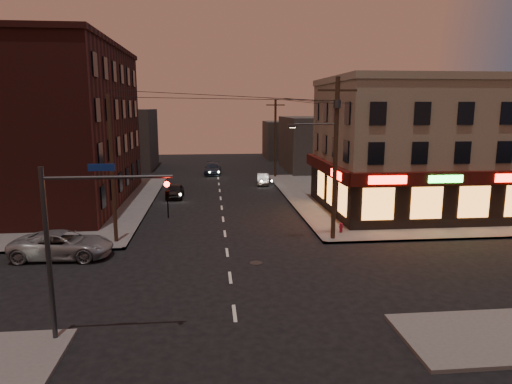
{
  "coord_description": "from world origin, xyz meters",
  "views": [
    {
      "loc": [
        -0.87,
        -21.56,
        8.42
      ],
      "look_at": [
        1.89,
        5.96,
        3.2
      ],
      "focal_mm": 32.0,
      "sensor_mm": 36.0,
      "label": 1
    }
  ],
  "objects": [
    {
      "name": "bg_building_ne_a",
      "position": [
        14.0,
        38.0,
        3.5
      ],
      "size": [
        10.0,
        12.0,
        7.0
      ],
      "primitive_type": "cube",
      "color": "#3F3D3A",
      "rests_on": "ground"
    },
    {
      "name": "utility_pole_main",
      "position": [
        6.68,
        5.8,
        5.76
      ],
      "size": [
        4.2,
        0.44,
        10.0
      ],
      "color": "#382619",
      "rests_on": "sidewalk_ne"
    },
    {
      "name": "utility_pole_west",
      "position": [
        -6.8,
        6.5,
        4.65
      ],
      "size": [
        0.24,
        0.24,
        9.0
      ],
      "primitive_type": "cylinder",
      "color": "#382619",
      "rests_on": "sidewalk_nw"
    },
    {
      "name": "fire_hydrant",
      "position": [
        7.69,
        7.06,
        0.51
      ],
      "size": [
        0.29,
        0.29,
        0.66
      ],
      "rotation": [
        0.0,
        0.0,
        -0.08
      ],
      "color": "maroon",
      "rests_on": "sidewalk_ne"
    },
    {
      "name": "brick_apartment",
      "position": [
        -14.5,
        19.0,
        6.65
      ],
      "size": [
        12.0,
        20.0,
        13.0
      ],
      "primitive_type": "cube",
      "color": "#421915",
      "rests_on": "sidewalk_nw"
    },
    {
      "name": "ground",
      "position": [
        0.0,
        0.0,
        0.0
      ],
      "size": [
        120.0,
        120.0,
        0.0
      ],
      "primitive_type": "plane",
      "color": "black",
      "rests_on": "ground"
    },
    {
      "name": "sedan_near",
      "position": [
        -4.2,
        20.69,
        0.64
      ],
      "size": [
        1.59,
        3.78,
        1.28
      ],
      "primitive_type": "imported",
      "rotation": [
        0.0,
        0.0,
        -0.02
      ],
      "color": "black",
      "rests_on": "ground"
    },
    {
      "name": "pizza_building",
      "position": [
        15.93,
        13.43,
        5.35
      ],
      "size": [
        15.85,
        12.85,
        10.5
      ],
      "color": "gray",
      "rests_on": "sidewalk_ne"
    },
    {
      "name": "sedan_mid",
      "position": [
        4.8,
        27.32,
        0.59
      ],
      "size": [
        1.61,
        3.68,
        1.17
      ],
      "primitive_type": "imported",
      "rotation": [
        0.0,
        0.0,
        -0.11
      ],
      "color": "slate",
      "rests_on": "ground"
    },
    {
      "name": "sedan_far",
      "position": [
        -0.59,
        35.23,
        0.72
      ],
      "size": [
        2.29,
        5.04,
        1.43
      ],
      "primitive_type": "imported",
      "rotation": [
        0.0,
        0.0,
        -0.06
      ],
      "color": "#1C2838",
      "rests_on": "ground"
    },
    {
      "name": "utility_pole_far",
      "position": [
        6.8,
        32.0,
        4.65
      ],
      "size": [
        0.26,
        0.26,
        9.0
      ],
      "primitive_type": "cylinder",
      "color": "#382619",
      "rests_on": "sidewalk_ne"
    },
    {
      "name": "sidewalk_ne",
      "position": [
        18.0,
        19.0,
        0.07
      ],
      "size": [
        24.0,
        28.0,
        0.15
      ],
      "primitive_type": "cube",
      "color": "#514F4C",
      "rests_on": "ground"
    },
    {
      "name": "suv_cross",
      "position": [
        -9.24,
        4.0,
        0.76
      ],
      "size": [
        5.63,
        2.85,
        1.52
      ],
      "primitive_type": "imported",
      "rotation": [
        0.0,
        0.0,
        1.51
      ],
      "color": "gray",
      "rests_on": "ground"
    },
    {
      "name": "traffic_signal",
      "position": [
        -5.57,
        -5.6,
        4.16
      ],
      "size": [
        4.49,
        0.32,
        6.47
      ],
      "color": "#333538",
      "rests_on": "ground"
    },
    {
      "name": "bg_building_ne_b",
      "position": [
        12.0,
        52.0,
        3.0
      ],
      "size": [
        8.0,
        8.0,
        6.0
      ],
      "primitive_type": "cube",
      "color": "#3F3D3A",
      "rests_on": "ground"
    },
    {
      "name": "bg_building_nw",
      "position": [
        -13.0,
        42.0,
        4.0
      ],
      "size": [
        9.0,
        10.0,
        8.0
      ],
      "primitive_type": "cube",
      "color": "#3F3D3A",
      "rests_on": "ground"
    },
    {
      "name": "sidewalk_nw",
      "position": [
        -18.0,
        19.0,
        0.07
      ],
      "size": [
        24.0,
        28.0,
        0.15
      ],
      "primitive_type": "cube",
      "color": "#514F4C",
      "rests_on": "ground"
    }
  ]
}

